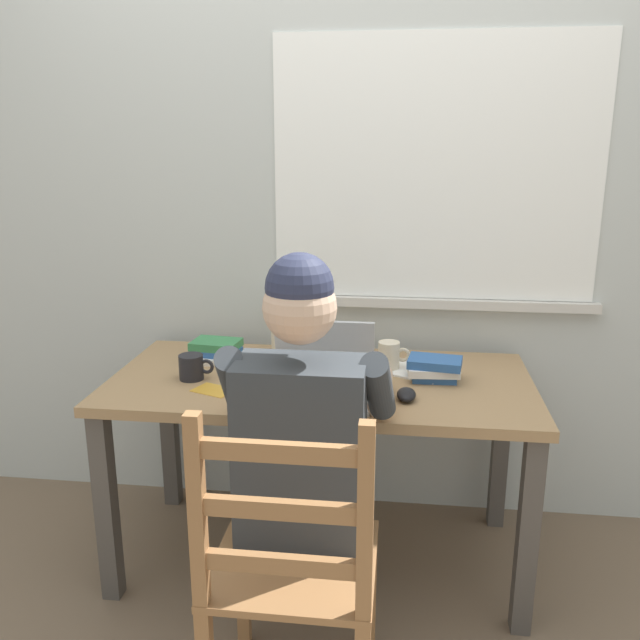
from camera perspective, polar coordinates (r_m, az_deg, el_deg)
ground_plane at (r=2.61m, az=0.06°, el=-19.58°), size 8.00×8.00×0.00m
back_wall at (r=2.58m, az=1.42°, el=10.95°), size 6.00×0.08×2.60m
desk at (r=2.32m, az=0.06°, el=-7.13°), size 1.44×0.71×0.70m
seated_person at (r=1.91m, az=-1.17°, el=-10.38°), size 0.50×0.60×1.23m
wooden_chair at (r=1.78m, az=-2.50°, el=-20.70°), size 0.42×0.42×0.92m
laptop at (r=2.14m, az=0.11°, el=-4.95°), size 0.33×0.30×0.23m
computer_mouse at (r=2.11m, az=7.43°, el=-6.38°), size 0.06×0.10×0.03m
coffee_mug_white at (r=2.37m, az=6.00°, el=-3.06°), size 0.11×0.08×0.10m
coffee_mug_dark at (r=2.30m, az=-10.95°, el=-4.00°), size 0.12×0.08×0.09m
coffee_mug_spare at (r=2.52m, az=-3.19°, el=-1.87°), size 0.12×0.08×0.10m
book_stack_main at (r=2.48m, az=-8.78°, el=-2.61°), size 0.19×0.16×0.07m
book_stack_side at (r=2.28m, az=9.77°, el=-4.13°), size 0.19×0.14×0.08m
paper_pile_near_laptop at (r=2.37m, az=8.18°, el=-4.33°), size 0.27×0.25×0.01m
landscape_photo_print at (r=2.20m, az=-9.12°, el=-5.97°), size 0.15×0.13×0.00m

